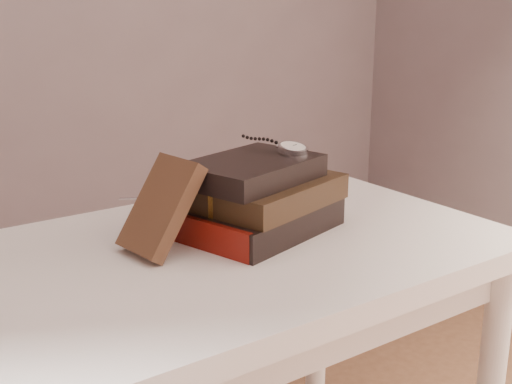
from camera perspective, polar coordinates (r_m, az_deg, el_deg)
table at (r=1.16m, az=-3.63°, el=-8.97°), size 1.00×0.60×0.75m
book_stack at (r=1.18m, az=0.45°, el=-0.50°), size 0.31×0.25×0.13m
journal at (r=1.09m, az=-8.07°, el=-1.27°), size 0.13×0.12×0.15m
pocket_watch at (r=1.21m, az=2.98°, el=3.79°), size 0.07×0.16×0.02m
eyeglasses at (r=1.17m, az=-5.97°, el=-0.10°), size 0.14×0.15×0.05m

